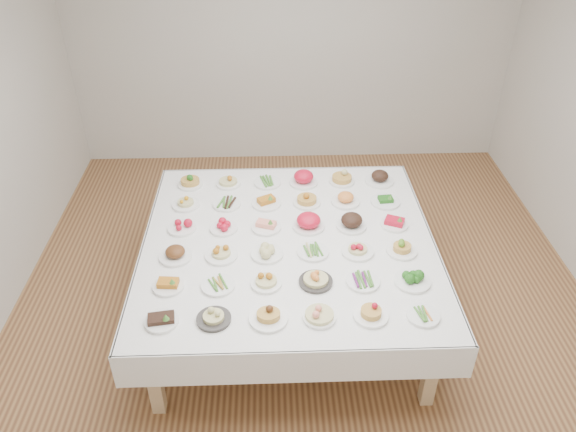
{
  "coord_description": "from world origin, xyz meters",
  "views": [
    {
      "loc": [
        -0.26,
        -3.72,
        3.39
      ],
      "look_at": [
        -0.14,
        -0.1,
        0.88
      ],
      "focal_mm": 35.0,
      "sensor_mm": 36.0,
      "label": 1
    }
  ],
  "objects_px": {
    "display_table": "(289,247)",
    "dish_18": "(182,225)",
    "dish_35": "(380,176)",
    "dish_0": "(161,318)"
  },
  "relations": [
    {
      "from": "display_table",
      "to": "dish_0",
      "type": "height_order",
      "value": "dish_0"
    },
    {
      "from": "dish_0",
      "to": "dish_35",
      "type": "bearing_deg",
      "value": 44.77
    },
    {
      "from": "display_table",
      "to": "dish_18",
      "type": "height_order",
      "value": "dish_18"
    },
    {
      "from": "dish_0",
      "to": "dish_18",
      "type": "bearing_deg",
      "value": 89.5
    },
    {
      "from": "display_table",
      "to": "dish_18",
      "type": "relative_size",
      "value": 10.23
    },
    {
      "from": "display_table",
      "to": "dish_0",
      "type": "xyz_separation_m",
      "value": [
        -0.86,
        -0.85,
        0.11
      ]
    },
    {
      "from": "dish_35",
      "to": "dish_0",
      "type": "bearing_deg",
      "value": -135.23
    },
    {
      "from": "dish_0",
      "to": "dish_35",
      "type": "xyz_separation_m",
      "value": [
        1.71,
        1.7,
        0.02
      ]
    },
    {
      "from": "dish_18",
      "to": "dish_35",
      "type": "bearing_deg",
      "value": 21.45
    },
    {
      "from": "dish_18",
      "to": "dish_35",
      "type": "relative_size",
      "value": 0.87
    }
  ]
}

